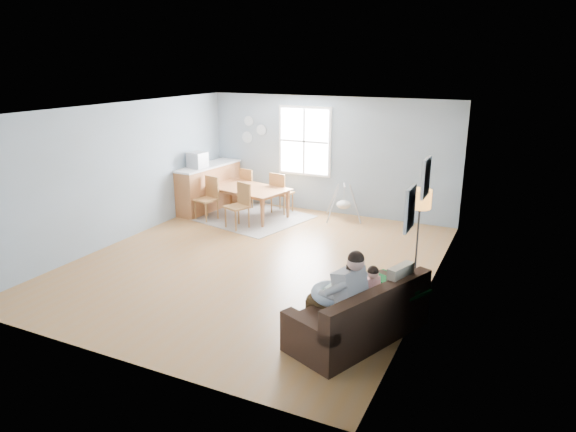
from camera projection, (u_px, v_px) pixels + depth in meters
The scene contains 22 objects.
room at pixel (255, 126), 8.53m from camera, with size 8.40×9.40×3.90m.
window at pixel (305, 141), 11.99m from camera, with size 1.32×0.08×1.62m.
pictures at pixel (418, 192), 6.56m from camera, with size 0.05×1.34×0.74m.
wall_plates at pixel (252, 130), 12.52m from camera, with size 0.67×0.02×0.66m.
sofa at pixel (361, 319), 6.60m from camera, with size 1.53×2.13×0.79m.
green_throw at pixel (389, 286), 7.01m from camera, with size 0.90×0.71×0.04m, color #125224.
beige_pillow at pixel (400, 282), 6.66m from camera, with size 0.13×0.45×0.45m, color tan.
father at pixel (340, 293), 6.39m from camera, with size 0.98×0.62×1.30m.
nursing_pillow at pixel (332, 294), 6.52m from camera, with size 0.53×0.53×0.15m, color #A3B9CC.
infant at pixel (334, 287), 6.52m from camera, with size 0.19×0.37×0.14m.
toddler at pixel (367, 286), 6.66m from camera, with size 0.50×0.41×0.75m.
floor_lamp at pixel (420, 208), 7.72m from camera, with size 0.33×0.33×1.62m.
storage_cube at pixel (360, 319), 6.66m from camera, with size 0.50×0.46×0.51m.
rug at pixel (245, 216), 11.92m from camera, with size 2.69×2.04×0.01m, color gray.
dining_table at pixel (245, 202), 11.82m from camera, with size 1.94×1.08×0.68m, color #9C6133.
chair_sw at pixel (209, 195), 11.56m from camera, with size 0.53×0.53×0.97m.
chair_se at pixel (240, 202), 10.96m from camera, with size 0.57×0.57×0.97m.
chair_nw at pixel (249, 185), 12.55m from camera, with size 0.53×0.53×0.96m.
chair_ne at pixel (280, 190), 11.95m from camera, with size 0.50×0.50×0.98m.
counter at pixel (208, 187), 12.34m from camera, with size 0.74×1.98×1.08m.
monitor at pixel (197, 160), 11.82m from camera, with size 0.42×0.41×0.36m.
baby_swing at pixel (344, 204), 11.58m from camera, with size 1.01×1.02×0.79m.
Camera 1 is at (4.20, -7.52, 3.47)m, focal length 32.00 mm.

